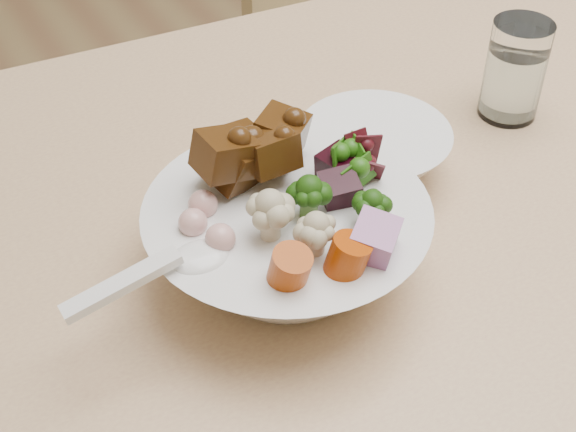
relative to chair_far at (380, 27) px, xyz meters
The scene contains 5 objects.
chair_far is the anchor object (origin of this frame).
food_bowl 0.96m from the chair_far, 130.68° to the right, with size 0.24×0.24×0.13m.
soup_spoon 1.05m from the chair_far, 134.50° to the right, with size 0.13×0.04×0.03m.
water_glass 0.72m from the chair_far, 114.04° to the right, with size 0.06×0.06×0.11m.
side_bowl 0.81m from the chair_far, 126.49° to the right, with size 0.15×0.15×0.05m, color white, non-canonical shape.
Camera 1 is at (-0.90, -0.57, 1.28)m, focal length 50.00 mm.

